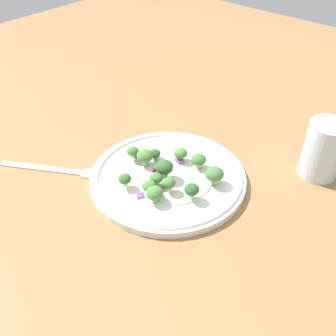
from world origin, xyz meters
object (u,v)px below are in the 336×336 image
(plate, at_px, (168,177))
(fork, at_px, (58,170))
(water_glass, at_px, (323,150))
(broccoli_floret_1, at_px, (181,154))
(broccoli_floret_2, at_px, (133,151))
(broccoli_floret_0, at_px, (145,156))

(plate, relative_size, fork, 1.53)
(fork, distance_m, water_glass, 0.45)
(broccoli_floret_1, distance_m, fork, 0.21)
(plate, distance_m, fork, 0.19)
(broccoli_floret_1, relative_size, water_glass, 0.24)
(water_glass, bearing_deg, plate, -44.39)
(plate, bearing_deg, broccoli_floret_2, -81.58)
(fork, height_order, water_glass, water_glass)
(broccoli_floret_0, xyz_separation_m, fork, (0.10, -0.11, -0.03))
(broccoli_floret_2, relative_size, fork, 0.12)
(plate, relative_size, broccoli_floret_2, 12.43)
(broccoli_floret_0, bearing_deg, water_glass, 130.11)
(broccoli_floret_0, xyz_separation_m, water_glass, (-0.19, 0.22, 0.02))
(broccoli_floret_0, height_order, fork, broccoli_floret_0)
(broccoli_floret_0, relative_size, broccoli_floret_1, 1.20)
(broccoli_floret_2, bearing_deg, broccoli_floret_1, 129.52)
(broccoli_floret_2, bearing_deg, water_glass, 127.75)
(broccoli_floret_1, xyz_separation_m, broccoli_floret_2, (0.05, -0.06, 0.00))
(broccoli_floret_0, bearing_deg, plate, 98.14)
(plate, height_order, broccoli_floret_2, broccoli_floret_2)
(broccoli_floret_0, relative_size, fork, 0.17)
(broccoli_floret_0, xyz_separation_m, broccoli_floret_1, (-0.05, 0.04, -0.00))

